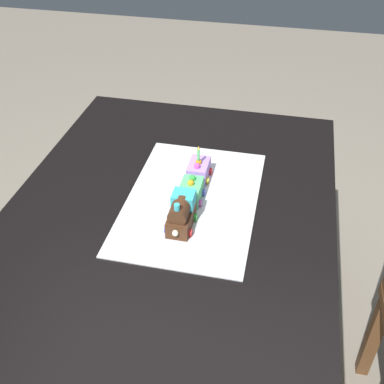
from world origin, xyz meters
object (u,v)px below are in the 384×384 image
Objects in this scene: cake_car_flatbed_mint_green at (191,191)px; birthday_candle at (198,153)px; cake_locomotive at (181,213)px; cake_car_caboose_lavender at (199,170)px; dining_table at (168,240)px.

birthday_candle is at bearing -0.00° from cake_car_flatbed_mint_green.
birthday_candle reaches higher than cake_locomotive.
cake_locomotive is 1.40× the size of cake_car_flatbed_mint_green.
cake_car_caboose_lavender is at bearing 0.00° from birthday_candle.
cake_locomotive is at bearing 180.00° from birthday_candle.
birthday_candle is at bearing -180.00° from cake_car_caboose_lavender.
cake_car_caboose_lavender is 1.87× the size of birthday_candle.
cake_car_caboose_lavender reaches higher than dining_table.
dining_table is at bearing 164.62° from cake_car_caboose_lavender.
cake_locomotive is 0.25m from birthday_candle.
cake_car_flatbed_mint_green is at bearing -33.45° from dining_table.
dining_table is at bearing 164.26° from birthday_candle.
cake_car_flatbed_mint_green is at bearing 180.00° from birthday_candle.
cake_locomotive is (-0.05, -0.06, 0.16)m from dining_table.
cake_car_caboose_lavender is at bearing -15.38° from dining_table.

